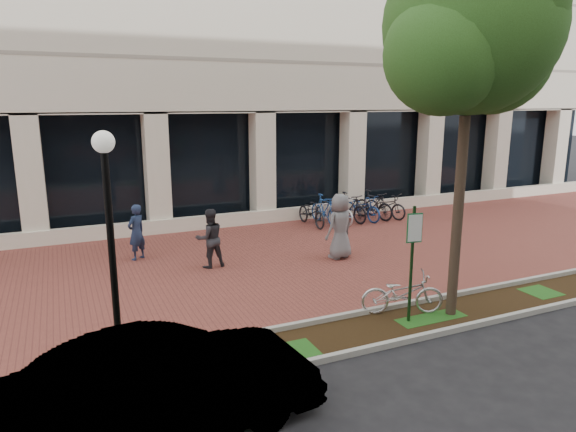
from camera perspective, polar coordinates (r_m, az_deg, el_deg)
name	(u,v)px	position (r m, az deg, el deg)	size (l,w,h in m)	color
ground	(261,262)	(15.08, -3.03, -5.07)	(120.00, 120.00, 0.00)	black
brick_plaza	(261,261)	(15.08, -3.03, -5.05)	(40.00, 9.00, 0.01)	brown
planting_strip	(356,334)	(10.68, 7.51, -12.84)	(40.00, 1.50, 0.01)	black
curb_plaza_side	(337,317)	(11.24, 5.48, -11.13)	(40.00, 0.12, 0.12)	#A1A098
curb_street_side	(377,347)	(10.10, 9.82, -14.16)	(40.00, 0.12, 0.12)	#A1A098
parking_sign	(413,250)	(10.88, 13.68, -3.68)	(0.34, 0.07, 2.51)	#143716
lamppost	(111,241)	(8.91, -19.07, -2.63)	(0.36, 0.36, 4.13)	black
street_tree	(472,37)	(11.27, 19.77, 18.17)	(4.16, 3.47, 7.76)	#483729
locked_bicycle	(402,293)	(11.61, 12.57, -8.39)	(0.63, 1.81, 0.95)	silver
pedestrian_left	(136,232)	(15.67, -16.49, -1.74)	(0.61, 0.40, 1.66)	#1C2846
pedestrian_mid	(210,238)	(14.50, -8.69, -2.47)	(0.82, 0.64, 1.68)	#27262B
pedestrian_right	(340,226)	(15.20, 5.80, -1.15)	(0.95, 0.62, 1.95)	slate
bollard	(454,208)	(21.16, 17.98, 0.85)	(0.12, 0.12, 0.96)	#B8B8BD
bike_rack_cluster	(350,208)	(20.01, 6.87, 0.87)	(4.31, 2.07, 1.14)	black
sedan_near_curb	(165,387)	(7.64, -13.53, -18.04)	(1.53, 4.40, 1.45)	#B7B8BC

